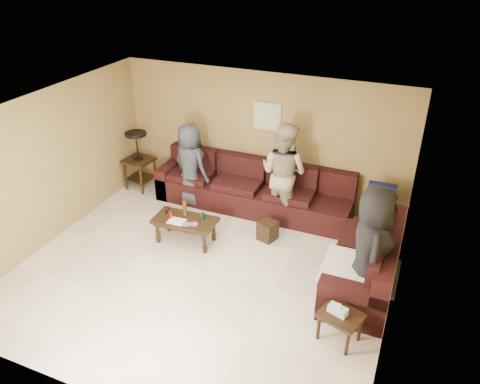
{
  "coord_description": "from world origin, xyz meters",
  "views": [
    {
      "loc": [
        2.75,
        -5.12,
        4.54
      ],
      "look_at": [
        0.25,
        0.85,
        1.0
      ],
      "focal_mm": 35.0,
      "sensor_mm": 36.0,
      "label": 1
    }
  ],
  "objects_px": {
    "side_table_right": "(340,317)",
    "person_right": "(371,249)",
    "person_left": "(190,165)",
    "sectional_sofa": "(285,215)",
    "person_middle": "(284,173)",
    "end_table_left": "(138,159)",
    "coffee_table": "(185,222)",
    "waste_bin": "(268,230)"
  },
  "relations": [
    {
      "from": "sectional_sofa",
      "to": "waste_bin",
      "type": "relative_size",
      "value": 13.86
    },
    {
      "from": "person_right",
      "to": "person_left",
      "type": "bearing_deg",
      "value": 51.46
    },
    {
      "from": "person_left",
      "to": "person_middle",
      "type": "xyz_separation_m",
      "value": [
        1.79,
        0.1,
        0.13
      ]
    },
    {
      "from": "sectional_sofa",
      "to": "person_left",
      "type": "height_order",
      "value": "person_left"
    },
    {
      "from": "end_table_left",
      "to": "side_table_right",
      "type": "distance_m",
      "value": 5.29
    },
    {
      "from": "sectional_sofa",
      "to": "person_left",
      "type": "xyz_separation_m",
      "value": [
        -1.98,
        0.3,
        0.47
      ]
    },
    {
      "from": "end_table_left",
      "to": "person_right",
      "type": "bearing_deg",
      "value": -19.8
    },
    {
      "from": "sectional_sofa",
      "to": "coffee_table",
      "type": "distance_m",
      "value": 1.72
    },
    {
      "from": "side_table_right",
      "to": "person_middle",
      "type": "xyz_separation_m",
      "value": [
        -1.59,
        2.53,
        0.55
      ]
    },
    {
      "from": "person_right",
      "to": "end_table_left",
      "type": "bearing_deg",
      "value": 55.91
    },
    {
      "from": "side_table_right",
      "to": "person_middle",
      "type": "height_order",
      "value": "person_middle"
    },
    {
      "from": "coffee_table",
      "to": "waste_bin",
      "type": "height_order",
      "value": "coffee_table"
    },
    {
      "from": "side_table_right",
      "to": "person_middle",
      "type": "distance_m",
      "value": 3.04
    },
    {
      "from": "person_left",
      "to": "side_table_right",
      "type": "bearing_deg",
      "value": 163.24
    },
    {
      "from": "coffee_table",
      "to": "end_table_left",
      "type": "xyz_separation_m",
      "value": [
        -1.78,
        1.35,
        0.26
      ]
    },
    {
      "from": "side_table_right",
      "to": "end_table_left",
      "type": "bearing_deg",
      "value": 151.06
    },
    {
      "from": "end_table_left",
      "to": "side_table_right",
      "type": "relative_size",
      "value": 1.94
    },
    {
      "from": "side_table_right",
      "to": "waste_bin",
      "type": "xyz_separation_m",
      "value": [
        -1.6,
        1.8,
        -0.2
      ]
    },
    {
      "from": "end_table_left",
      "to": "person_right",
      "type": "xyz_separation_m",
      "value": [
        4.8,
        -1.73,
        0.28
      ]
    },
    {
      "from": "end_table_left",
      "to": "person_middle",
      "type": "relative_size",
      "value": 0.65
    },
    {
      "from": "waste_bin",
      "to": "person_right",
      "type": "xyz_separation_m",
      "value": [
        1.78,
        -0.97,
        0.74
      ]
    },
    {
      "from": "sectional_sofa",
      "to": "person_left",
      "type": "bearing_deg",
      "value": 171.4
    },
    {
      "from": "waste_bin",
      "to": "person_middle",
      "type": "xyz_separation_m",
      "value": [
        0.01,
        0.73,
        0.75
      ]
    },
    {
      "from": "person_left",
      "to": "person_right",
      "type": "height_order",
      "value": "person_right"
    },
    {
      "from": "coffee_table",
      "to": "person_middle",
      "type": "distance_m",
      "value": 1.91
    },
    {
      "from": "waste_bin",
      "to": "person_left",
      "type": "relative_size",
      "value": 0.21
    },
    {
      "from": "sectional_sofa",
      "to": "person_middle",
      "type": "relative_size",
      "value": 2.52
    },
    {
      "from": "coffee_table",
      "to": "side_table_right",
      "type": "relative_size",
      "value": 1.73
    },
    {
      "from": "person_left",
      "to": "person_middle",
      "type": "bearing_deg",
      "value": -157.9
    },
    {
      "from": "side_table_right",
      "to": "waste_bin",
      "type": "bearing_deg",
      "value": 131.67
    },
    {
      "from": "sectional_sofa",
      "to": "person_middle",
      "type": "bearing_deg",
      "value": 114.92
    },
    {
      "from": "sectional_sofa",
      "to": "person_left",
      "type": "distance_m",
      "value": 2.05
    },
    {
      "from": "person_middle",
      "to": "sectional_sofa",
      "type": "bearing_deg",
      "value": 129.63
    },
    {
      "from": "end_table_left",
      "to": "person_middle",
      "type": "distance_m",
      "value": 3.05
    },
    {
      "from": "coffee_table",
      "to": "person_middle",
      "type": "relative_size",
      "value": 0.58
    },
    {
      "from": "waste_bin",
      "to": "person_right",
      "type": "height_order",
      "value": "person_right"
    },
    {
      "from": "waste_bin",
      "to": "person_right",
      "type": "bearing_deg",
      "value": -28.57
    },
    {
      "from": "end_table_left",
      "to": "person_middle",
      "type": "height_order",
      "value": "person_middle"
    },
    {
      "from": "side_table_right",
      "to": "person_right",
      "type": "distance_m",
      "value": 1.0
    },
    {
      "from": "coffee_table",
      "to": "side_table_right",
      "type": "height_order",
      "value": "coffee_table"
    },
    {
      "from": "side_table_right",
      "to": "person_left",
      "type": "distance_m",
      "value": 4.19
    },
    {
      "from": "coffee_table",
      "to": "person_left",
      "type": "distance_m",
      "value": 1.4
    }
  ]
}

